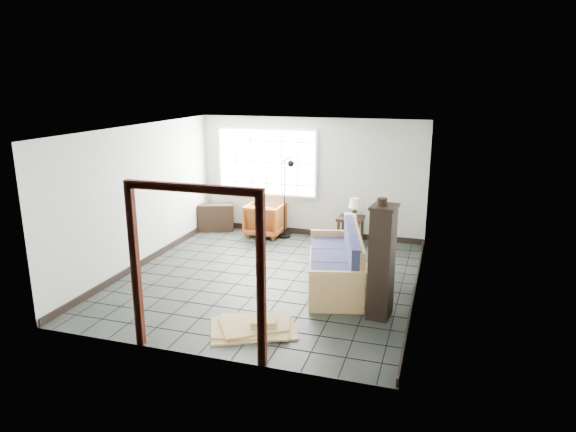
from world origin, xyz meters
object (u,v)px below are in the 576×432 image
(tall_shelf, at_px, (382,261))
(futon_sofa, at_px, (338,266))
(armchair, at_px, (265,218))
(side_table, at_px, (351,222))

(tall_shelf, bearing_deg, futon_sofa, 136.72)
(futon_sofa, xyz_separation_m, armchair, (-2.16, 2.38, 0.05))
(side_table, relative_size, tall_shelf, 0.34)
(futon_sofa, xyz_separation_m, tall_shelf, (0.82, -0.96, 0.50))
(armchair, distance_m, tall_shelf, 4.50)
(armchair, height_order, side_table, armchair)
(futon_sofa, distance_m, armchair, 3.22)
(armchair, height_order, tall_shelf, tall_shelf)
(armchair, relative_size, tall_shelf, 0.48)
(futon_sofa, relative_size, tall_shelf, 1.39)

